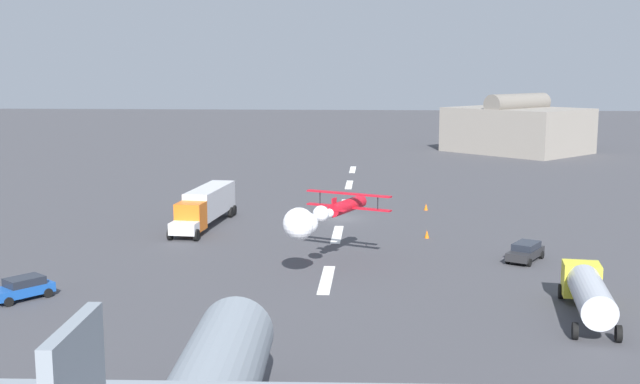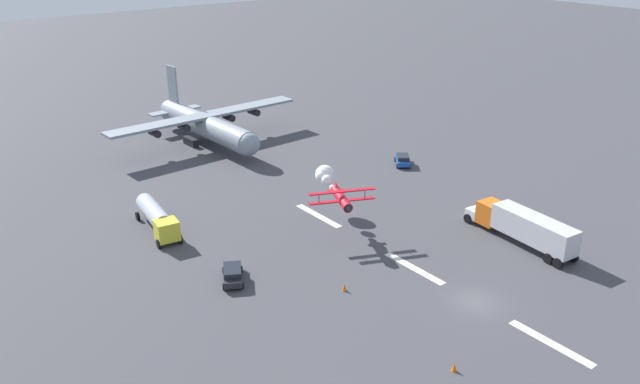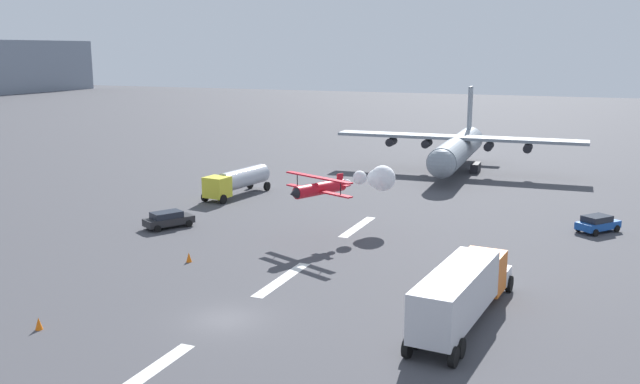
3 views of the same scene
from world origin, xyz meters
name	(u,v)px [view 3 (image 3 of 3)]	position (x,y,z in m)	size (l,w,h in m)	color
ground_plane	(225,319)	(0.00, 0.00, 0.00)	(440.00, 440.00, 0.00)	#424247
runway_stripe_2	(144,376)	(-8.03, 0.00, 0.01)	(8.00, 0.90, 0.01)	white
runway_stripe_3	(282,279)	(8.03, 0.00, 0.01)	(8.00, 0.90, 0.01)	white
runway_stripe_4	(358,227)	(24.10, 0.00, 0.01)	(8.00, 0.90, 0.01)	white
cargo_transport_plane	(457,149)	(55.58, -2.58, 3.20)	(25.45, 32.49, 10.80)	gray
stunt_biplane_red	(362,181)	(23.00, -0.77, 4.56)	(11.53, 8.03, 2.35)	red
semi_truck_orange	(463,290)	(4.81, -13.36, 2.12)	(14.14, 4.05, 3.70)	silver
fuel_tanker_truck	(237,180)	(32.00, 17.01, 1.75)	(9.78, 3.90, 2.90)	yellow
followme_car_yellow	(598,223)	(30.57, -20.39, 0.81)	(4.29, 3.90, 1.52)	#194CA5
airport_staff_sedan	(168,219)	(17.21, 15.92, 0.81)	(4.76, 3.76, 1.52)	#262628
traffic_cone_near	(39,323)	(-5.51, 9.24, 0.38)	(0.44, 0.44, 0.75)	orange
traffic_cone_far	(189,257)	(9.03, 8.42, 0.38)	(0.44, 0.44, 0.75)	orange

